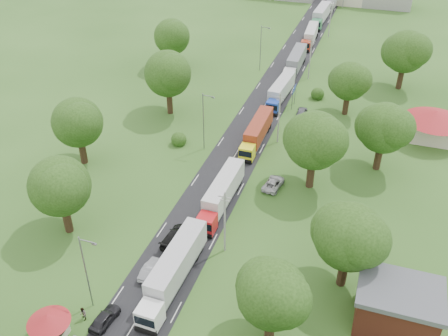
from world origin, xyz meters
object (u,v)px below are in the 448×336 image
at_px(truck_0, 174,269).
at_px(guard_booth, 49,323).
at_px(car_lane_front, 105,318).
at_px(car_lane_mid, 151,269).
at_px(info_sign, 294,92).

bearing_deg(truck_0, guard_booth, -129.34).
height_order(car_lane_front, car_lane_mid, car_lane_front).
xyz_separation_m(guard_booth, car_lane_mid, (5.70, 11.40, -1.48)).
distance_m(guard_booth, truck_0, 14.14).
relative_size(guard_booth, truck_0, 0.30).
bearing_deg(guard_booth, car_lane_front, 38.51).
distance_m(truck_0, car_lane_front, 9.08).
height_order(truck_0, car_lane_front, truck_0).
bearing_deg(car_lane_front, info_sign, -91.79).
height_order(info_sign, car_lane_front, info_sign).
bearing_deg(car_lane_mid, truck_0, 172.31).
bearing_deg(guard_booth, car_lane_mid, 63.42).
height_order(guard_booth, car_lane_front, guard_booth).
xyz_separation_m(guard_booth, car_lane_front, (4.20, 3.34, -1.46)).
xyz_separation_m(guard_booth, truck_0, (8.96, 10.93, 0.02)).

